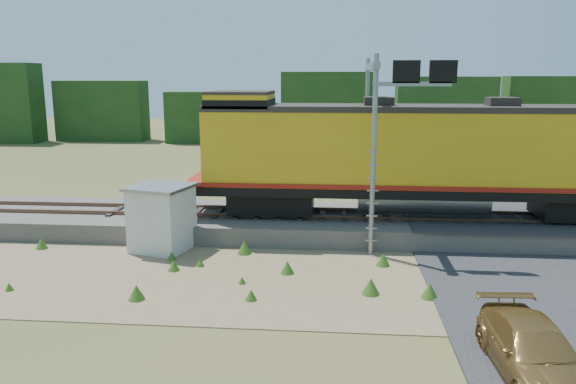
# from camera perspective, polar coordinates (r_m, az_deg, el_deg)

# --- Properties ---
(ground) EXTENTS (140.00, 140.00, 0.00)m
(ground) POSITION_cam_1_polar(r_m,az_deg,el_deg) (18.42, 2.98, -9.31)
(ground) COLOR #475123
(ground) RESTS_ON ground
(ballast) EXTENTS (70.00, 5.00, 0.80)m
(ballast) POSITION_cam_1_polar(r_m,az_deg,el_deg) (24.01, 3.52, -3.27)
(ballast) COLOR slate
(ballast) RESTS_ON ground
(rails) EXTENTS (70.00, 1.54, 0.16)m
(rails) POSITION_cam_1_polar(r_m,az_deg,el_deg) (23.89, 3.54, -2.16)
(rails) COLOR brown
(rails) RESTS_ON ballast
(dirt_shoulder) EXTENTS (26.00, 8.00, 0.03)m
(dirt_shoulder) POSITION_cam_1_polar(r_m,az_deg,el_deg) (19.05, -3.05, -8.54)
(dirt_shoulder) COLOR #8C7754
(dirt_shoulder) RESTS_ON ground
(road) EXTENTS (7.00, 66.00, 0.86)m
(road) POSITION_cam_1_polar(r_m,az_deg,el_deg) (20.13, 23.62, -8.19)
(road) COLOR #38383A
(road) RESTS_ON ground
(tree_line_north) EXTENTS (130.00, 3.00, 6.50)m
(tree_line_north) POSITION_cam_1_polar(r_m,az_deg,el_deg) (55.30, 4.48, 8.04)
(tree_line_north) COLOR #1B3C15
(tree_line_north) RESTS_ON ground
(weed_clumps) EXTENTS (15.00, 6.20, 0.56)m
(weed_clumps) POSITION_cam_1_polar(r_m,az_deg,el_deg) (18.95, -7.77, -8.80)
(weed_clumps) COLOR #355F1B
(weed_clumps) RESTS_ON ground
(locomotive) EXTENTS (19.48, 2.97, 5.03)m
(locomotive) POSITION_cam_1_polar(r_m,az_deg,el_deg) (23.63, 13.07, 3.73)
(locomotive) COLOR black
(locomotive) RESTS_ON rails
(shed) EXTENTS (2.61, 2.61, 2.54)m
(shed) POSITION_cam_1_polar(r_m,az_deg,el_deg) (22.02, -12.69, -2.55)
(shed) COLOR silver
(shed) RESTS_ON ground
(signal_gantry) EXTENTS (2.92, 6.20, 7.38)m
(signal_gantry) POSITION_cam_1_polar(r_m,az_deg,el_deg) (22.60, 9.47, 8.80)
(signal_gantry) COLOR gray
(signal_gantry) RESTS_ON ground
(car) EXTENTS (1.88, 4.26, 1.22)m
(car) POSITION_cam_1_polar(r_m,az_deg,el_deg) (14.06, 23.68, -14.59)
(car) COLOR olive
(car) RESTS_ON ground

